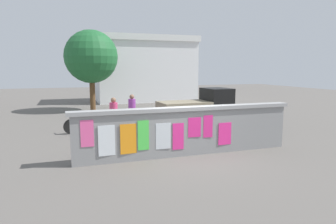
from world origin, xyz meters
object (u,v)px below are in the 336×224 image
Objects in this scene: motorcycle at (128,132)px; person_bystander at (132,108)px; bicycle_far at (192,134)px; bicycle_near at (83,125)px; tree_roadside at (91,57)px; person_walking at (114,112)px; auto_rickshaw_truck at (199,108)px.

motorcycle is 1.16× the size of person_bystander.
bicycle_far reaches higher than motorcycle.
bicycle_far is 1.04× the size of person_bystander.
bicycle_near is 1.04× the size of person_bystander.
tree_roadside is at bearing 81.80° from bicycle_near.
person_bystander is (1.04, 1.20, 0.00)m from person_walking.
motorcycle is at bearing -87.32° from tree_roadside.
person_walking is (-2.56, 2.46, 0.62)m from bicycle_far.
tree_roadside is (-1.24, 6.85, 2.59)m from person_bystander.
bicycle_far is at bearing -17.15° from motorcycle.
bicycle_far is 3.61m from person_walking.
auto_rickshaw_truck is 3.67m from bicycle_far.
bicycle_near is 7.87m from tree_roadside.
bicycle_near is 1.04× the size of person_walking.
person_bystander is (2.27, 0.26, 0.62)m from bicycle_near.
auto_rickshaw_truck reaches higher than person_walking.
bicycle_near reaches higher than motorcycle.
person_walking is 1.59m from person_bystander.
motorcycle is 1.12× the size of bicycle_near.
bicycle_far is 11.34m from tree_roadside.
auto_rickshaw_truck is 8.99m from tree_roadside.
bicycle_near is 2.36m from person_bystander.
auto_rickshaw_truck is 2.27× the size of person_walking.
bicycle_far is at bearing -75.29° from tree_roadside.
bicycle_near is 5.09m from bicycle_far.
motorcycle is 1.16× the size of person_walking.
tree_roadside is at bearing 91.41° from person_walking.
motorcycle is 0.35× the size of tree_roadside.
motorcycle is at bearing -81.52° from person_walking.
auto_rickshaw_truck reaches higher than motorcycle.
bicycle_near is at bearing -173.42° from person_bystander.
bicycle_far is at bearing -67.46° from person_bystander.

